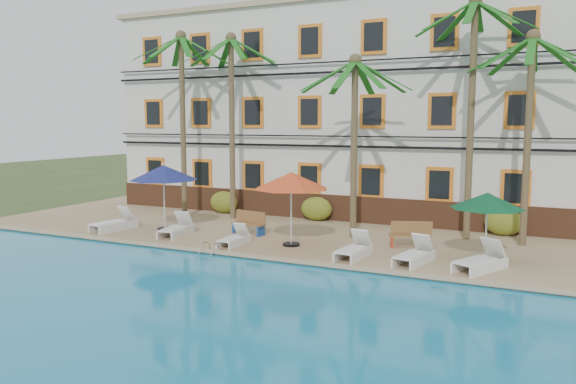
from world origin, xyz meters
The scene contains 25 objects.
ground centered at (0.00, 0.00, 0.00)m, with size 100.00×100.00×0.00m, color #384C23.
pool_deck centered at (0.00, 5.00, 0.12)m, with size 30.00×12.00×0.25m, color tan.
swimming_pool centered at (0.00, -7.00, 0.10)m, with size 26.00×12.00×0.20m, color #1783B0.
pool_coping centered at (0.00, -0.90, 0.28)m, with size 30.00×0.35×0.06m, color tan.
hotel_building centered at (0.00, 9.98, 5.37)m, with size 25.40×6.44×10.22m.
palm_a centered at (-7.11, 4.84, 5.82)m, with size 4.42×4.42×8.75m.
palm_b centered at (-4.80, 5.47, 5.74)m, with size 4.42×4.42×8.61m.
palm_c centered at (1.77, 3.72, 4.89)m, with size 4.42×4.42×7.13m.
palm_d centered at (5.89, 5.32, 6.12)m, with size 4.42×4.42×9.28m.
palm_e centered at (7.93, 5.01, 5.28)m, with size 4.42×4.42×7.80m.
shrub_left centered at (-6.00, 6.60, 0.80)m, with size 1.50×0.90×1.10m, color #265B1A.
shrub_mid centered at (-0.98, 6.60, 0.80)m, with size 1.50×0.90×1.10m, color #265B1A.
shrub_right centered at (7.15, 6.60, 0.80)m, with size 1.50×0.90×1.10m, color #265B1A.
umbrella_blue centered at (-5.85, 1.67, 2.67)m, with size 2.84×2.84×2.83m.
umbrella_red centered at (0.21, 1.27, 2.65)m, with size 2.81×2.81×2.80m.
umbrella_green centered at (6.96, 1.79, 2.25)m, with size 2.35×2.35×2.35m.
lounger_a centered at (-7.80, 0.80, 0.56)m, with size 1.03×2.14×0.97m.
lounger_b centered at (-4.73, 0.97, 0.55)m, with size 0.98×2.04×0.93m.
lounger_c centered at (-1.72, 0.43, 0.50)m, with size 0.61×1.65×0.78m.
lounger_d centered at (2.91, 0.50, 0.54)m, with size 0.82×1.95×0.90m.
lounger_e centered at (4.93, 0.58, 0.54)m, with size 1.06×2.02×0.91m.
lounger_f centered at (6.96, 0.61, 0.56)m, with size 1.55×2.13×0.96m.
bench_left centered at (-2.25, 2.53, 0.72)m, with size 1.56×0.74×0.93m.
bench_right centered at (4.22, 2.95, 0.72)m, with size 1.57×0.94×0.93m.
pool_ladder centered at (-1.84, -1.00, 0.25)m, with size 0.54×0.74×0.74m.
Camera 1 is at (8.81, -17.14, 4.78)m, focal length 35.00 mm.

